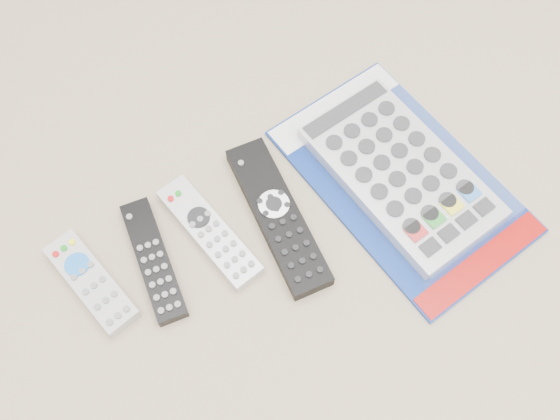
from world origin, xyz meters
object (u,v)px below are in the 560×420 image
remote_silver_dvd (210,232)px  jumbo_remote_packaged (401,172)px  remote_small_grey (92,282)px  remote_large_black (278,216)px  remote_slim_black (154,261)px

remote_silver_dvd → jumbo_remote_packaged: jumbo_remote_packaged is taller
remote_small_grey → jumbo_remote_packaged: 0.47m
remote_small_grey → remote_large_black: remote_large_black is taller
remote_small_grey → remote_silver_dvd: 0.17m
jumbo_remote_packaged → remote_small_grey: bearing=164.5°
remote_small_grey → remote_silver_dvd: remote_small_grey is taller
remote_large_black → remote_slim_black: bearing=177.0°
remote_slim_black → jumbo_remote_packaged: bearing=-1.4°
remote_large_black → jumbo_remote_packaged: jumbo_remote_packaged is taller
remote_slim_black → remote_large_black: 0.19m
remote_small_grey → remote_slim_black: 0.09m
remote_slim_black → remote_silver_dvd: (0.09, -0.00, 0.00)m
jumbo_remote_packaged → remote_silver_dvd: bearing=161.7°
remote_large_black → jumbo_remote_packaged: size_ratio=0.64×
remote_large_black → remote_silver_dvd: bearing=169.7°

